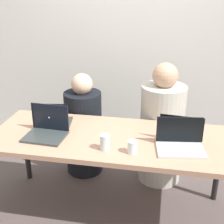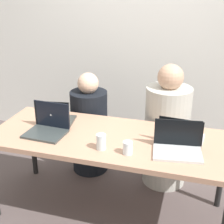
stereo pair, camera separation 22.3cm
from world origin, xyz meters
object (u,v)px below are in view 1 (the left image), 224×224
Objects in this scene: person_on_right at (161,131)px; water_glass_center at (105,143)px; water_glass_right at (132,148)px; laptop_back_left at (53,120)px; laptop_front_left at (47,130)px; person_on_left at (84,130)px; laptop_back_right at (181,132)px; laptop_front_right at (180,143)px.

water_glass_center is (-0.39, -0.79, 0.24)m from person_on_right.
water_glass_right is (-0.19, -0.80, 0.23)m from person_on_right.
person_on_right is 3.71× the size of laptop_back_left.
laptop_front_left is at bearing 24.57° from person_on_right.
person_on_left reaches higher than laptop_back_left.
laptop_front_left is at bearing 165.23° from water_glass_center.
person_on_right reaches higher than laptop_back_right.
water_glass_center is (0.50, -0.13, -0.00)m from laptop_front_left.
laptop_back_right is at bearing 96.40° from person_on_right.
person_on_left is at bearing 126.49° from water_glass_right.
laptop_back_left is at bearing 155.64° from water_glass_right.
laptop_back_right is 2.98× the size of water_glass_center.
laptop_back_right is at bearing 12.29° from laptop_front_left.
laptop_front_right is at bearing 1.97° from laptop_front_left.
water_glass_center is (-0.55, -0.30, 0.01)m from laptop_back_right.
laptop_back_left is at bearing 148.67° from water_glass_center.
water_glass_right is at bearing -167.51° from laptop_front_right.
water_glass_right is (-0.35, -0.32, -0.00)m from laptop_back_right.
laptop_front_right is 0.19m from laptop_back_right.
laptop_back_left is at bearing 161.23° from laptop_front_right.
laptop_back_left is 0.92× the size of laptop_back_right.
person_on_left is at bearing -21.44° from laptop_back_right.
laptop_back_left is at bearing 63.38° from person_on_left.
person_on_right is 0.73m from laptop_front_right.
laptop_front_right is 3.90× the size of water_glass_right.
person_on_left is 3.28× the size of laptop_back_left.
laptop_front_left reaches higher than water_glass_right.
laptop_front_left is (-1.03, 0.02, 0.00)m from laptop_front_right.
person_on_right is 12.67× the size of water_glass_right.
laptop_back_left reaches higher than laptop_front_right.
person_on_right is at bearing -65.85° from laptop_back_right.
person_on_left is at bearing -11.93° from person_on_right.
laptop_front_left reaches higher than water_glass_center.
laptop_back_left is 0.87× the size of laptop_front_right.
water_glass_right is at bearing 146.91° from laptop_back_left.
laptop_back_right reaches higher than water_glass_center.
person_on_left is 1.04m from water_glass_right.
laptop_front_left is 3.43× the size of water_glass_right.
person_on_left reaches higher than laptop_front_left.
person_on_left reaches higher than laptop_front_right.
water_glass_right is at bearing -3.35° from water_glass_center.
laptop_back_right is at bearing 28.92° from water_glass_center.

